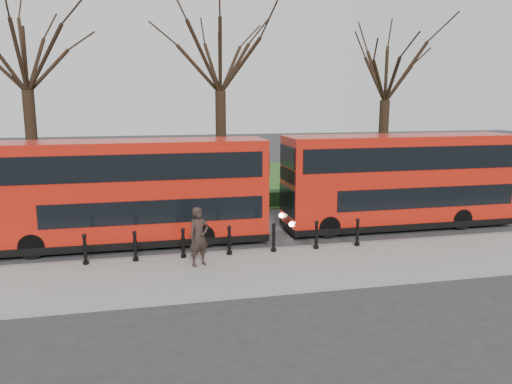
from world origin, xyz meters
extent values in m
plane|color=#28282B|center=(0.00, 0.00, 0.00)|extent=(120.00, 120.00, 0.00)
cube|color=gray|center=(0.00, -3.00, 0.07)|extent=(60.00, 4.00, 0.15)
cube|color=slate|center=(0.00, -1.00, 0.07)|extent=(60.00, 0.25, 0.16)
cube|color=#234A18|center=(0.00, 15.00, 0.03)|extent=(60.00, 18.00, 0.06)
cube|color=black|center=(0.00, 6.80, 0.40)|extent=(60.00, 0.90, 0.80)
cube|color=yellow|center=(0.00, -0.70, 0.01)|extent=(60.00, 0.10, 0.01)
cube|color=yellow|center=(0.00, -0.50, 0.01)|extent=(60.00, 0.10, 0.01)
cylinder|color=black|center=(-8.00, 10.00, 3.00)|extent=(0.60, 0.60, 5.99)
cylinder|color=black|center=(2.00, 10.00, 2.99)|extent=(0.60, 0.60, 5.98)
cylinder|color=black|center=(12.00, 10.00, 2.73)|extent=(0.60, 0.60, 5.47)
cylinder|color=black|center=(-4.32, -1.35, 0.65)|extent=(0.15, 0.15, 1.00)
cylinder|color=black|center=(-2.70, -1.35, 0.65)|extent=(0.15, 0.15, 1.00)
cylinder|color=black|center=(-1.09, -1.35, 0.65)|extent=(0.15, 0.15, 1.00)
cylinder|color=black|center=(0.52, -1.35, 0.65)|extent=(0.15, 0.15, 1.00)
cylinder|color=black|center=(2.14, -1.35, 0.65)|extent=(0.15, 0.15, 1.00)
cylinder|color=black|center=(3.75, -1.35, 0.65)|extent=(0.15, 0.15, 1.00)
cylinder|color=black|center=(5.37, -1.35, 0.65)|extent=(0.15, 0.15, 1.00)
cube|color=#B21A0D|center=(-2.71, 1.17, 2.17)|extent=(10.05, 2.28, 3.70)
cube|color=black|center=(-2.71, 1.17, 0.27)|extent=(10.07, 2.30, 0.27)
cube|color=black|center=(-1.98, 0.02, 1.51)|extent=(8.04, 0.04, 0.87)
cube|color=black|center=(-2.71, 0.02, 3.15)|extent=(9.50, 0.04, 0.96)
cylinder|color=black|center=(-6.28, 0.17, 0.46)|extent=(0.91, 0.27, 0.91)
cylinder|color=black|center=(-6.28, 2.18, 0.46)|extent=(0.91, 0.27, 0.91)
cylinder|color=black|center=(-0.25, 0.17, 0.46)|extent=(0.91, 0.27, 0.91)
cylinder|color=black|center=(-0.25, 2.18, 0.46)|extent=(0.91, 0.27, 0.91)
cube|color=#B21A0D|center=(8.48, 1.39, 2.18)|extent=(10.08, 2.29, 3.71)
cube|color=black|center=(8.48, 1.39, 0.27)|extent=(10.10, 2.31, 0.27)
cube|color=black|center=(9.21, 0.24, 1.51)|extent=(8.06, 0.04, 0.87)
cube|color=black|center=(8.48, 0.24, 3.16)|extent=(9.53, 0.04, 0.96)
cube|color=black|center=(3.42, 1.39, 2.47)|extent=(0.06, 2.02, 0.50)
cylinder|color=black|center=(4.90, 0.39, 0.46)|extent=(0.92, 0.27, 0.92)
cylinder|color=black|center=(4.90, 2.40, 0.46)|extent=(0.92, 0.27, 0.92)
cylinder|color=black|center=(10.95, 0.39, 0.46)|extent=(0.92, 0.27, 0.92)
cylinder|color=black|center=(10.95, 2.40, 0.46)|extent=(0.92, 0.27, 0.92)
imported|color=black|center=(-0.64, -2.27, 1.13)|extent=(0.84, 0.72, 1.95)
camera|label=1|loc=(-2.27, -18.06, 5.59)|focal=35.00mm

